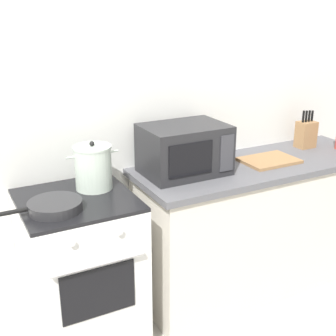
# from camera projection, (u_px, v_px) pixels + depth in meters

# --- Properties ---
(back_wall) EXTENTS (4.40, 0.10, 2.50)m
(back_wall) POSITION_uv_depth(u_px,v_px,m) (155.00, 112.00, 2.87)
(back_wall) COLOR silver
(back_wall) RESTS_ON ground_plane
(lower_cabinet_right) EXTENTS (1.64, 0.56, 0.88)m
(lower_cabinet_right) POSITION_uv_depth(u_px,v_px,m) (256.00, 228.00, 3.11)
(lower_cabinet_right) COLOR beige
(lower_cabinet_right) RESTS_ON ground_plane
(countertop_right) EXTENTS (1.70, 0.60, 0.04)m
(countertop_right) POSITION_uv_depth(u_px,v_px,m) (260.00, 165.00, 2.95)
(countertop_right) COLOR #59595E
(countertop_right) RESTS_ON lower_cabinet_right
(stove) EXTENTS (0.60, 0.64, 0.92)m
(stove) POSITION_uv_depth(u_px,v_px,m) (81.00, 273.00, 2.54)
(stove) COLOR white
(stove) RESTS_ON ground_plane
(stock_pot) EXTENTS (0.29, 0.21, 0.27)m
(stock_pot) POSITION_uv_depth(u_px,v_px,m) (93.00, 167.00, 2.48)
(stock_pot) COLOR silver
(stock_pot) RESTS_ON stove
(frying_pan) EXTENTS (0.47, 0.27, 0.05)m
(frying_pan) POSITION_uv_depth(u_px,v_px,m) (54.00, 206.00, 2.23)
(frying_pan) COLOR #28282B
(frying_pan) RESTS_ON stove
(microwave) EXTENTS (0.50, 0.37, 0.30)m
(microwave) POSITION_uv_depth(u_px,v_px,m) (184.00, 149.00, 2.71)
(microwave) COLOR #232326
(microwave) RESTS_ON countertop_right
(cutting_board) EXTENTS (0.36, 0.26, 0.02)m
(cutting_board) POSITION_uv_depth(u_px,v_px,m) (269.00, 160.00, 2.95)
(cutting_board) COLOR #997047
(cutting_board) RESTS_ON countertop_right
(knife_block) EXTENTS (0.13, 0.10, 0.27)m
(knife_block) POSITION_uv_depth(u_px,v_px,m) (306.00, 134.00, 3.23)
(knife_block) COLOR #997047
(knife_block) RESTS_ON countertop_right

